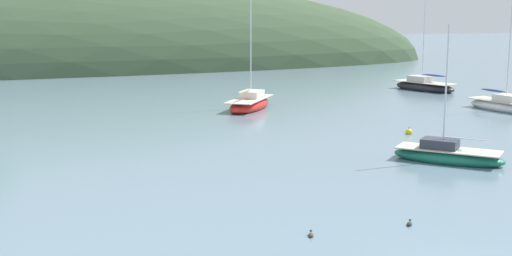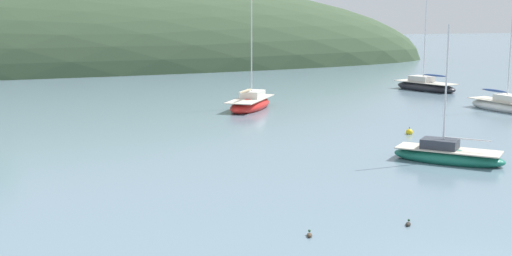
% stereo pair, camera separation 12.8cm
% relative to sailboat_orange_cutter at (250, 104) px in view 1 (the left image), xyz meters
% --- Properties ---
extents(sailboat_orange_cutter, '(6.01, 7.04, 9.12)m').
position_rel_sailboat_orange_cutter_xyz_m(sailboat_orange_cutter, '(0.00, 0.00, 0.00)').
color(sailboat_orange_cutter, red).
rests_on(sailboat_orange_cutter, ground).
extents(sailboat_cream_ketch, '(5.23, 5.38, 7.18)m').
position_rel_sailboat_orange_cutter_xyz_m(sailboat_cream_ketch, '(3.69, -21.26, -0.07)').
color(sailboat_cream_ketch, '#196B56').
rests_on(sailboat_cream_ketch, ground).
extents(sailboat_white_near, '(4.36, 7.35, 9.00)m').
position_rel_sailboat_orange_cutter_xyz_m(sailboat_white_near, '(20.38, 6.62, -0.00)').
color(sailboat_white_near, '#232328').
rests_on(sailboat_white_near, ground).
extents(sailboat_teal_outer, '(3.07, 6.58, 8.97)m').
position_rel_sailboat_orange_cutter_xyz_m(sailboat_teal_outer, '(18.62, -7.14, -0.03)').
color(sailboat_teal_outer, white).
rests_on(sailboat_teal_outer, ground).
extents(mooring_buoy_channel, '(0.44, 0.44, 0.54)m').
position_rel_sailboat_orange_cutter_xyz_m(mooring_buoy_channel, '(6.09, -13.74, -0.30)').
color(mooring_buoy_channel, yellow).
rests_on(mooring_buoy_channel, ground).
extents(duck_lead, '(0.36, 0.38, 0.24)m').
position_rel_sailboat_orange_cutter_xyz_m(duck_lead, '(-3.64, -29.53, -0.37)').
color(duck_lead, '#2D2823').
rests_on(duck_lead, ground).
extents(duck_straggler, '(0.29, 0.41, 0.24)m').
position_rel_sailboat_orange_cutter_xyz_m(duck_straggler, '(-7.47, -29.50, -0.37)').
color(duck_straggler, '#473828').
rests_on(duck_straggler, ground).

